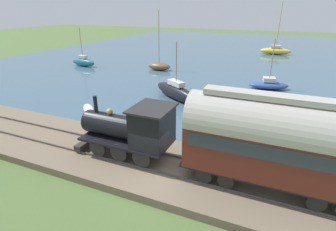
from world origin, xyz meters
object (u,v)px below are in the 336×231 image
at_px(rowboat_near_shore, 89,109).
at_px(sailboat_blue, 269,84).
at_px(sailboat_brown, 159,66).
at_px(sailboat_teal, 83,62).
at_px(sailboat_black, 176,92).
at_px(rowboat_off_pier, 267,114).
at_px(rowboat_far_out, 230,115).
at_px(steam_locomotive, 133,128).
at_px(passenger_coach, 277,140).
at_px(sailboat_yellow, 275,51).

bearing_deg(rowboat_near_shore, sailboat_blue, -3.50).
distance_m(sailboat_brown, sailboat_teal, 11.85).
xyz_separation_m(sailboat_black, rowboat_off_pier, (-1.23, -8.53, -0.48)).
bearing_deg(sailboat_teal, sailboat_blue, -86.10).
bearing_deg(sailboat_brown, sailboat_teal, 103.58).
xyz_separation_m(sailboat_black, rowboat_far_out, (-2.63, -5.76, -0.50)).
xyz_separation_m(steam_locomotive, sailboat_black, (11.55, 2.08, -1.52)).
xyz_separation_m(passenger_coach, sailboat_teal, (20.26, 27.83, -2.36)).
distance_m(passenger_coach, rowboat_far_out, 9.97).
relative_size(steam_locomotive, sailboat_yellow, 0.60).
xyz_separation_m(sailboat_blue, sailboat_teal, (1.49, 26.60, 0.17)).
bearing_deg(rowboat_off_pier, steam_locomotive, 160.85).
relative_size(passenger_coach, sailboat_yellow, 0.88).
bearing_deg(rowboat_near_shore, sailboat_teal, 83.46).
bearing_deg(rowboat_off_pier, sailboat_black, 94.69).
bearing_deg(rowboat_off_pier, rowboat_near_shore, 121.73).
height_order(sailboat_blue, sailboat_yellow, sailboat_yellow).
bearing_deg(sailboat_yellow, steam_locomotive, 170.13).
xyz_separation_m(passenger_coach, rowboat_off_pier, (10.32, 0.72, -2.75)).
bearing_deg(sailboat_black, sailboat_yellow, 19.89).
relative_size(passenger_coach, rowboat_far_out, 3.58).
height_order(sailboat_brown, sailboat_black, sailboat_brown).
distance_m(steam_locomotive, sailboat_black, 11.83).
distance_m(steam_locomotive, rowboat_off_pier, 12.33).
relative_size(sailboat_black, rowboat_near_shore, 2.52).
bearing_deg(rowboat_far_out, sailboat_teal, 52.39).
relative_size(steam_locomotive, sailboat_teal, 1.01).
bearing_deg(sailboat_teal, sailboat_black, -108.03).
xyz_separation_m(passenger_coach, rowboat_far_out, (8.92, 3.50, -2.77)).
relative_size(sailboat_black, rowboat_off_pier, 2.80).
distance_m(sailboat_black, rowboat_near_shore, 8.31).
xyz_separation_m(steam_locomotive, sailboat_brown, (22.51, 9.02, -1.70)).
height_order(sailboat_blue, rowboat_near_shore, sailboat_blue).
xyz_separation_m(sailboat_teal, sailboat_yellow, (22.97, -26.16, 0.04)).
height_order(rowboat_far_out, rowboat_near_shore, rowboat_far_out).
distance_m(sailboat_teal, rowboat_near_shore, 19.65).
xyz_separation_m(sailboat_blue, sailboat_yellow, (24.46, 0.44, 0.22)).
distance_m(sailboat_teal, rowboat_far_out, 26.85).
relative_size(passenger_coach, rowboat_near_shore, 3.40).
distance_m(rowboat_off_pier, rowboat_far_out, 3.11).
relative_size(passenger_coach, sailboat_black, 1.35).
bearing_deg(sailboat_teal, rowboat_far_out, -107.89).
relative_size(sailboat_black, sailboat_blue, 1.15).
xyz_separation_m(sailboat_teal, rowboat_far_out, (-11.35, -24.33, -0.41)).
bearing_deg(steam_locomotive, sailboat_black, 10.20).
distance_m(passenger_coach, sailboat_yellow, 43.33).
xyz_separation_m(sailboat_brown, rowboat_far_out, (-13.59, -12.70, -0.32)).
xyz_separation_m(steam_locomotive, rowboat_near_shore, (5.48, 7.72, -2.04)).
distance_m(steam_locomotive, rowboat_far_out, 9.86).
relative_size(sailboat_brown, sailboat_black, 1.30).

